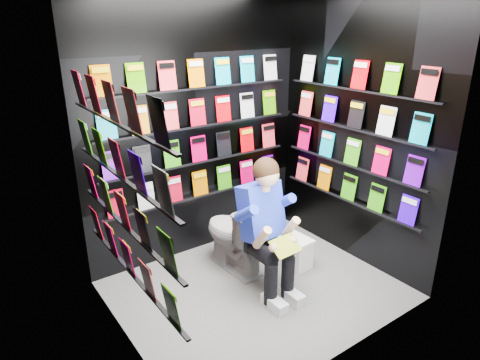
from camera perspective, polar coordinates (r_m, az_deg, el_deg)
floor at (r=4.07m, az=2.18°, el=-14.41°), size 2.40×2.40×0.00m
wall_back at (r=4.29m, az=-5.80°, el=6.57°), size 2.40×0.04×2.60m
wall_front at (r=2.82m, az=15.04°, el=-1.73°), size 2.40×0.04×2.60m
wall_left at (r=2.95m, az=-16.29°, el=-0.85°), size 0.04×2.00×2.60m
wall_right at (r=4.31m, az=15.25°, el=5.99°), size 0.04×2.00×2.60m
comics_back at (r=4.27m, az=-5.60°, el=6.55°), size 2.10×0.06×1.37m
comics_left at (r=2.96m, az=-15.76°, el=-0.64°), size 0.06×1.70×1.37m
comics_right at (r=4.28m, az=14.99°, el=6.00°), size 0.06×1.70×1.37m
toilet at (r=4.20m, az=-0.66°, el=-7.31°), size 0.45×0.77×0.73m
longbox at (r=4.40m, az=7.04°, el=-9.43°), size 0.23×0.39×0.28m
longbox_lid at (r=4.33m, az=7.13°, el=-7.65°), size 0.24×0.41×0.03m
reader at (r=3.75m, az=2.64°, el=-4.23°), size 0.54×0.76×1.36m
held_comic at (r=3.60m, az=6.07°, el=-8.73°), size 0.27×0.16×0.11m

